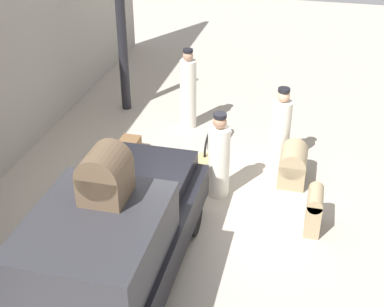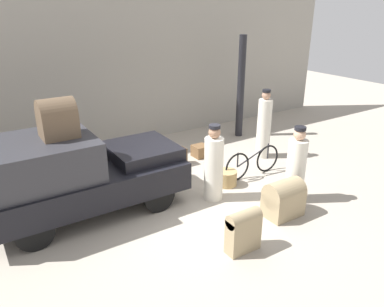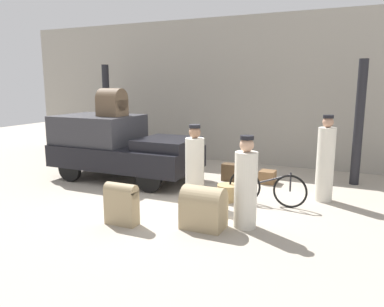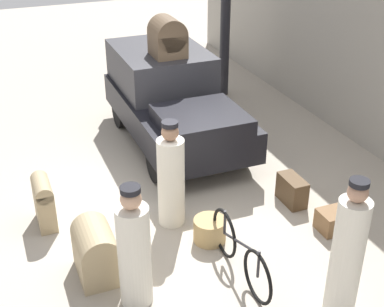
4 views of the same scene
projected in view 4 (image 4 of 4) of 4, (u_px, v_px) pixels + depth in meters
ground_plane at (176, 203)px, 8.54m from camera, size 30.00×30.00×0.00m
canopy_pillar_left at (225, 30)px, 11.98m from camera, size 0.22×0.22×3.08m
truck at (171, 97)px, 10.16m from camera, size 3.81×1.80×1.66m
bicycle at (240, 253)px, 6.86m from camera, size 1.65×0.04×0.74m
wicker_basket at (210, 230)px, 7.60m from camera, size 0.47×0.47×0.35m
porter_lifting_near_truck at (134, 252)px, 6.27m from camera, size 0.40×0.40×1.64m
porter_standing_middle at (347, 256)px, 6.02m from camera, size 0.37×0.37×1.85m
porter_with_bicycle at (171, 179)px, 7.74m from camera, size 0.40×0.40×1.66m
trunk_wicker_pale at (292, 190)px, 8.45m from camera, size 0.55×0.28×0.45m
suitcase_black_upright at (44, 201)px, 7.85m from camera, size 0.60×0.26×0.76m
trunk_barrel_dark at (96, 251)px, 6.87m from camera, size 0.74×0.51×0.75m
trunk_umber_medium at (332, 221)px, 7.82m from camera, size 0.38×0.39×0.32m
trunk_on_truck_roof at (168, 38)px, 9.76m from camera, size 0.63×0.58×0.72m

